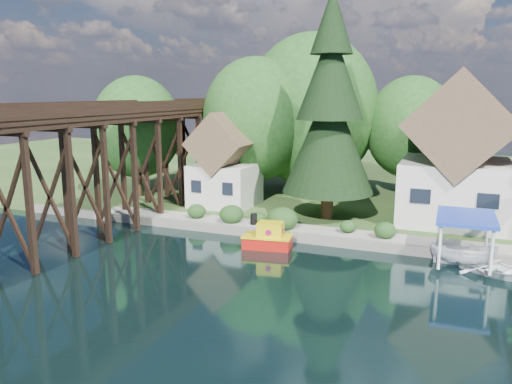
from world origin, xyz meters
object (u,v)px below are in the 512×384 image
(trestle_bridge, at_px, (103,159))
(shed, at_px, (225,166))
(house_left, at_px, (456,159))
(tugboat, at_px, (268,238))
(boat_canopy, at_px, (464,244))
(boat_white_a, at_px, (495,267))
(conifer, at_px, (330,111))

(trestle_bridge, bearing_deg, shed, 61.81)
(house_left, relative_size, shed, 1.40)
(trestle_bridge, xyz_separation_m, tugboat, (12.05, 0.89, -4.67))
(tugboat, distance_m, boat_canopy, 11.78)
(boat_white_a, distance_m, boat_canopy, 2.09)
(boat_canopy, bearing_deg, conifer, 148.04)
(boat_white_a, bearing_deg, boat_canopy, 86.38)
(conifer, relative_size, boat_canopy, 3.58)
(tugboat, xyz_separation_m, boat_canopy, (11.71, 1.10, 0.60))
(shed, bearing_deg, boat_canopy, -21.38)
(house_left, height_order, conifer, conifer)
(shed, height_order, boat_canopy, shed)
(shed, xyz_separation_m, conifer, (9.16, -1.35, 4.72))
(house_left, xyz_separation_m, shed, (-18.00, -1.50, -1.31))
(conifer, height_order, boat_canopy, conifer)
(trestle_bridge, relative_size, house_left, 4.01)
(house_left, distance_m, boat_white_a, 11.10)
(house_left, relative_size, conifer, 0.66)
(house_left, height_order, tugboat, house_left)
(trestle_bridge, relative_size, boat_white_a, 10.88)
(trestle_bridge, bearing_deg, house_left, 25.21)
(trestle_bridge, distance_m, tugboat, 12.95)
(boat_white_a, bearing_deg, house_left, 38.81)
(shed, xyz_separation_m, boat_white_a, (20.43, -8.25, -3.41))
(conifer, relative_size, boat_white_a, 4.12)
(house_left, relative_size, boat_white_a, 2.71)
(shed, bearing_deg, tugboat, -50.15)
(tugboat, bearing_deg, house_left, 42.23)
(shed, distance_m, tugboat, 11.44)
(trestle_bridge, distance_m, shed, 10.69)
(house_left, distance_m, tugboat, 15.45)
(house_left, distance_m, conifer, 9.90)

